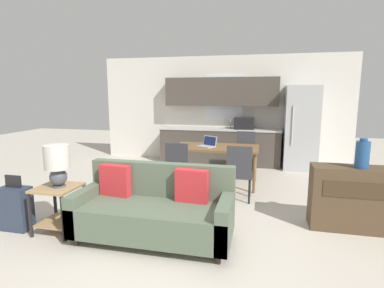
{
  "coord_description": "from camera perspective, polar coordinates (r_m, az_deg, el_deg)",
  "views": [
    {
      "loc": [
        1.02,
        -3.12,
        1.75
      ],
      "look_at": [
        -0.06,
        1.5,
        0.95
      ],
      "focal_mm": 28.0,
      "sensor_mm": 36.0,
      "label": 1
    }
  ],
  "objects": [
    {
      "name": "dining_chair_near_left",
      "position": [
        5.18,
        -2.5,
        -4.34
      ],
      "size": [
        0.45,
        0.45,
        0.94
      ],
      "rotation": [
        0.0,
        0.0,
        3.07
      ],
      "color": "#38383D",
      "rests_on": "ground_plane"
    },
    {
      "name": "laptop",
      "position": [
        5.76,
        3.0,
        0.01
      ],
      "size": [
        0.41,
        0.38,
        0.2
      ],
      "rotation": [
        0.0,
        0.0,
        -0.54
      ],
      "color": "#B7BABC",
      "rests_on": "dining_table"
    },
    {
      "name": "credenza",
      "position": [
        4.46,
        29.0,
        -9.09
      ],
      "size": [
        1.15,
        0.39,
        0.83
      ],
      "color": "brown",
      "rests_on": "ground_plane"
    },
    {
      "name": "wall_back",
      "position": [
        7.83,
        5.7,
        6.6
      ],
      "size": [
        6.4,
        0.07,
        2.7
      ],
      "color": "silver",
      "rests_on": "ground_plane"
    },
    {
      "name": "vase",
      "position": [
        4.28,
        29.72,
        -1.73
      ],
      "size": [
        0.16,
        0.16,
        0.38
      ],
      "color": "#234C84",
      "rests_on": "credenza"
    },
    {
      "name": "ground_plane",
      "position": [
        3.72,
        -4.62,
        -18.49
      ],
      "size": [
        20.0,
        20.0,
        0.0
      ],
      "primitive_type": "plane",
      "color": "beige"
    },
    {
      "name": "dining_chair_near_right",
      "position": [
        4.94,
        9.01,
        -5.14
      ],
      "size": [
        0.42,
        0.42,
        0.94
      ],
      "rotation": [
        0.0,
        0.0,
        3.15
      ],
      "color": "#38383D",
      "rests_on": "ground_plane"
    },
    {
      "name": "kitchen_counter",
      "position": [
        7.58,
        5.42,
        2.63
      ],
      "size": [
        2.99,
        0.65,
        2.15
      ],
      "color": "#4C443D",
      "rests_on": "ground_plane"
    },
    {
      "name": "dining_table",
      "position": [
        5.78,
        4.57,
        -1.07
      ],
      "size": [
        1.61,
        0.88,
        0.75
      ],
      "color": "brown",
      "rests_on": "ground_plane"
    },
    {
      "name": "table_lamp",
      "position": [
        4.08,
        -24.29,
        -3.22
      ],
      "size": [
        0.31,
        0.31,
        0.53
      ],
      "color": "#4C515B",
      "rests_on": "side_table"
    },
    {
      "name": "side_table",
      "position": [
        4.23,
        -24.15,
        -9.92
      ],
      "size": [
        0.5,
        0.5,
        0.59
      ],
      "color": "tan",
      "rests_on": "ground_plane"
    },
    {
      "name": "couch",
      "position": [
        3.75,
        -7.04,
        -12.37
      ],
      "size": [
        1.87,
        0.8,
        0.89
      ],
      "color": "#3D2D1E",
      "rests_on": "ground_plane"
    },
    {
      "name": "refrigerator",
      "position": [
        7.42,
        19.99,
        2.93
      ],
      "size": [
        0.74,
        0.78,
        1.94
      ],
      "color": "#B7BABC",
      "rests_on": "ground_plane"
    },
    {
      "name": "suitcase",
      "position": [
        4.57,
        -30.52,
        -10.45
      ],
      "size": [
        0.38,
        0.22,
        0.73
      ],
      "color": "#2D384C",
      "rests_on": "ground_plane"
    },
    {
      "name": "dining_chair_far_right",
      "position": [
        6.59,
        10.11,
        -1.47
      ],
      "size": [
        0.42,
        0.42,
        0.94
      ],
      "rotation": [
        0.0,
        0.0,
        -0.01
      ],
      "color": "#38383D",
      "rests_on": "ground_plane"
    }
  ]
}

